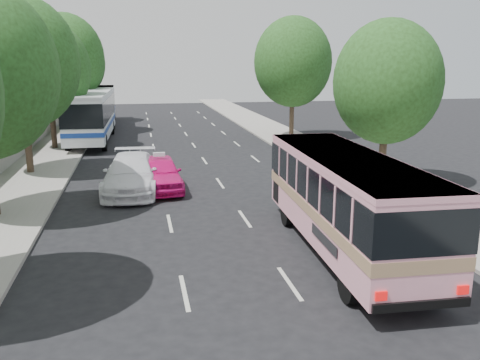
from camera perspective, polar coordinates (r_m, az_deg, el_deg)
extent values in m
plane|color=black|center=(15.91, -0.03, -8.87)|extent=(120.00, 120.00, 0.00)
cube|color=#9E998E|center=(35.40, -20.34, 2.80)|extent=(4.00, 90.00, 0.15)
cube|color=#9E998E|center=(36.77, 6.85, 3.87)|extent=(4.00, 90.00, 0.12)
cube|color=#9E998E|center=(35.60, -23.31, 3.94)|extent=(0.30, 90.00, 1.50)
cylinder|color=#38281E|center=(29.32, -22.73, 4.20)|extent=(0.36, 0.36, 3.80)
ellipsoid|color=#213F16|center=(29.04, -23.45, 12.01)|extent=(6.00, 6.00, 6.90)
sphere|color=#213F16|center=(28.69, -22.99, 14.45)|extent=(3.90, 3.90, 3.90)
cylinder|color=#38281E|center=(37.14, -20.25, 5.87)|extent=(0.36, 0.36, 3.50)
ellipsoid|color=#213F16|center=(36.90, -20.71, 11.54)|extent=(5.52, 5.52, 6.35)
sphere|color=#213F16|center=(36.54, -20.29, 13.30)|extent=(3.59, 3.59, 3.59)
cylinder|color=#38281E|center=(44.98, -18.66, 7.46)|extent=(0.36, 0.36, 3.99)
ellipsoid|color=#213F16|center=(44.80, -19.06, 12.80)|extent=(6.30, 6.30, 7.24)
sphere|color=#213F16|center=(44.48, -18.71, 14.46)|extent=(4.09, 4.09, 4.09)
cylinder|color=#38281E|center=(52.93, -17.83, 8.14)|extent=(0.36, 0.36, 3.72)
ellipsoid|color=#213F16|center=(52.77, -18.13, 12.38)|extent=(5.88, 5.88, 6.76)
sphere|color=#213F16|center=(52.44, -17.82, 13.69)|extent=(3.82, 3.82, 3.82)
cylinder|color=#38281E|center=(25.65, 15.72, 2.93)|extent=(0.36, 0.36, 3.23)
ellipsoid|color=#213F16|center=(25.29, 16.21, 10.52)|extent=(5.10, 5.10, 5.87)
sphere|color=#213F16|center=(25.20, 17.50, 12.75)|extent=(3.32, 3.31, 3.31)
cylinder|color=#38281E|center=(40.46, 5.83, 7.37)|extent=(0.36, 0.36, 3.80)
ellipsoid|color=#213F16|center=(40.25, 5.96, 13.05)|extent=(6.00, 6.00, 6.90)
sphere|color=#213F16|center=(40.10, 6.70, 14.74)|extent=(3.90, 3.90, 3.90)
cube|color=pink|center=(16.23, 11.73, -1.90)|extent=(2.84, 9.91, 2.63)
cube|color=#9E7A59|center=(16.31, 11.68, -2.94)|extent=(2.88, 9.93, 0.34)
cube|color=black|center=(16.11, 11.81, -0.25)|extent=(2.89, 9.95, 1.08)
cube|color=pink|center=(15.95, 11.94, 2.39)|extent=(2.86, 9.93, 0.16)
cylinder|color=black|center=(18.97, 5.35, -3.61)|extent=(0.33, 1.03, 1.02)
cylinder|color=black|center=(19.60, 11.47, -3.26)|extent=(0.33, 1.03, 1.02)
cylinder|color=black|center=(13.36, 12.19, -11.29)|extent=(0.33, 1.03, 1.02)
cylinder|color=black|center=(14.25, 20.43, -10.26)|extent=(0.33, 1.03, 1.02)
imported|color=#EE1480|center=(24.30, -9.00, 0.77)|extent=(2.13, 4.84, 1.62)
imported|color=white|center=(24.18, -12.09, 0.69)|extent=(2.83, 6.07, 1.72)
cube|color=silver|center=(39.90, -16.35, 7.21)|extent=(2.88, 12.56, 3.18)
cube|color=black|center=(39.86, -16.39, 7.77)|extent=(2.93, 12.59, 1.56)
cube|color=navy|center=(39.98, -16.28, 6.06)|extent=(2.92, 12.58, 0.31)
cube|color=silver|center=(39.78, -16.50, 9.38)|extent=(2.90, 12.58, 0.15)
cylinder|color=black|center=(44.12, -17.25, 5.60)|extent=(0.35, 1.15, 1.15)
cylinder|color=black|center=(43.90, -14.18, 5.76)|extent=(0.35, 1.15, 1.15)
cylinder|color=black|center=(35.92, -18.74, 3.87)|extent=(0.35, 1.15, 1.15)
cylinder|color=black|center=(35.65, -14.98, 4.06)|extent=(0.35, 1.15, 1.15)
cube|color=white|center=(50.68, -15.36, 8.28)|extent=(2.84, 11.72, 2.96)
cube|color=black|center=(50.65, -15.39, 8.69)|extent=(2.89, 11.75, 1.46)
cube|color=navy|center=(50.74, -15.31, 7.43)|extent=(2.88, 11.74, 0.29)
cube|color=white|center=(50.59, -15.46, 9.87)|extent=(2.86, 11.74, 0.14)
cylinder|color=black|center=(54.53, -16.30, 6.97)|extent=(0.34, 1.08, 1.07)
cylinder|color=black|center=(54.46, -14.00, 7.10)|extent=(0.34, 1.08, 1.07)
cylinder|color=black|center=(46.82, -16.74, 5.99)|extent=(0.34, 1.08, 1.07)
cylinder|color=black|center=(46.74, -14.07, 6.15)|extent=(0.34, 1.08, 1.07)
cube|color=silver|center=(24.13, -9.07, 2.86)|extent=(0.56, 0.20, 0.18)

